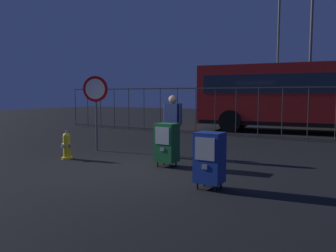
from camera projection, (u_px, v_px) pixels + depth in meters
ground_plane at (129, 169)px, 7.68m from camera, size 60.00×60.00×0.00m
fire_hydrant at (67, 146)px, 8.84m from camera, size 0.33×0.32×0.75m
newspaper_box_primary at (167, 143)px, 7.88m from camera, size 0.48×0.42×1.02m
newspaper_box_secondary at (209, 157)px, 6.01m from camera, size 0.48×0.42×1.02m
stop_sign at (96, 97)px, 10.01m from camera, size 0.71×0.31×2.23m
pedestrian at (173, 123)px, 8.95m from camera, size 0.55×0.22×1.67m
fence_barrier at (236, 111)px, 13.52m from camera, size 18.03×0.04×2.00m
bus_near at (321, 94)px, 14.60m from camera, size 10.73×3.83×3.00m
street_light_near_left at (278, 50)px, 20.95m from camera, size 0.32×0.32×7.77m
street_light_near_right at (311, 49)px, 17.36m from camera, size 0.32×0.32×6.96m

